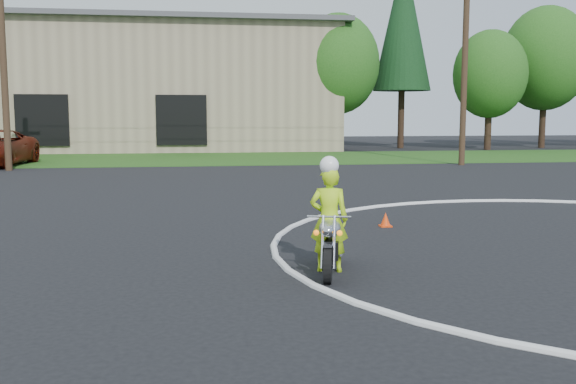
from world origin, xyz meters
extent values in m
cube|color=#1E4714|center=(0.00, 27.00, 0.01)|extent=(120.00, 10.00, 0.02)
cylinder|color=black|center=(-5.48, 1.33, 0.27)|extent=(0.24, 0.54, 0.53)
cylinder|color=black|center=(-5.16, 2.53, 0.27)|extent=(0.24, 0.54, 0.53)
cube|color=black|center=(-5.31, 1.97, 0.36)|extent=(0.37, 0.54, 0.27)
ellipsoid|color=#98989C|center=(-5.36, 1.80, 0.69)|extent=(0.46, 0.63, 0.25)
cube|color=black|center=(-5.24, 2.23, 0.66)|extent=(0.36, 0.58, 0.09)
cylinder|color=white|center=(-5.54, 1.42, 0.58)|extent=(0.12, 0.32, 0.72)
cylinder|color=silver|center=(-5.39, 1.38, 0.58)|extent=(0.12, 0.32, 0.72)
cube|color=silver|center=(-5.49, 1.31, 0.55)|extent=(0.17, 0.22, 0.04)
cylinder|color=silver|center=(-5.43, 1.54, 0.91)|extent=(0.61, 0.19, 0.03)
sphere|color=silver|center=(-5.51, 1.24, 0.76)|extent=(0.16, 0.16, 0.16)
sphere|color=orange|center=(-5.66, 1.30, 0.73)|extent=(0.08, 0.08, 0.08)
sphere|color=orange|center=(-5.35, 1.22, 0.73)|extent=(0.08, 0.08, 0.08)
cylinder|color=white|center=(-5.08, 2.28, 0.27)|extent=(0.25, 0.71, 0.07)
imported|color=#BBF119|center=(-5.32, 2.03, 0.79)|extent=(0.65, 0.51, 1.58)
sphere|color=white|center=(-5.33, 1.99, 1.60)|extent=(0.28, 0.28, 0.28)
cone|color=#F7400D|center=(-3.34, 5.62, 0.15)|extent=(0.22, 0.22, 0.30)
cube|color=#F7400D|center=(-3.34, 5.62, 0.01)|extent=(0.24, 0.24, 0.03)
cube|color=tan|center=(-18.00, 40.00, 4.00)|extent=(40.00, 16.00, 8.00)
cube|color=#4C4C51|center=(-18.00, 40.00, 8.15)|extent=(41.00, 17.00, 0.30)
cube|color=black|center=(-16.00, 31.90, 2.00)|extent=(3.00, 0.16, 3.00)
cube|color=black|center=(-8.00, 31.90, 2.00)|extent=(3.00, 0.16, 3.00)
cylinder|color=#382619|center=(2.00, 34.00, 1.62)|extent=(0.44, 0.44, 3.24)
ellipsoid|color=#1E5116|center=(2.00, 34.00, 5.58)|extent=(5.40, 5.40, 6.48)
cylinder|color=#382619|center=(7.00, 36.00, 1.98)|extent=(0.44, 0.44, 3.96)
cone|color=black|center=(7.00, 36.00, 8.63)|extent=(3.96, 3.96, 9.35)
cylinder|color=#382619|center=(12.00, 33.00, 1.44)|extent=(0.44, 0.44, 2.88)
ellipsoid|color=#1E5116|center=(12.00, 33.00, 4.96)|extent=(4.80, 4.80, 5.76)
cylinder|color=#382619|center=(17.00, 35.00, 1.80)|extent=(0.44, 0.44, 3.60)
ellipsoid|color=#1E5116|center=(17.00, 35.00, 6.20)|extent=(6.00, 6.00, 7.20)
cylinder|color=#382619|center=(-2.00, 35.00, 1.44)|extent=(0.44, 0.44, 2.88)
ellipsoid|color=#1E5116|center=(-2.00, 35.00, 4.96)|extent=(4.80, 4.80, 5.76)
cylinder|color=#473321|center=(-15.00, 21.00, 5.00)|extent=(0.28, 0.28, 10.00)
cylinder|color=#473321|center=(5.00, 21.00, 5.00)|extent=(0.28, 0.28, 10.00)
camera|label=1|loc=(-7.30, -7.22, 2.35)|focal=40.00mm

